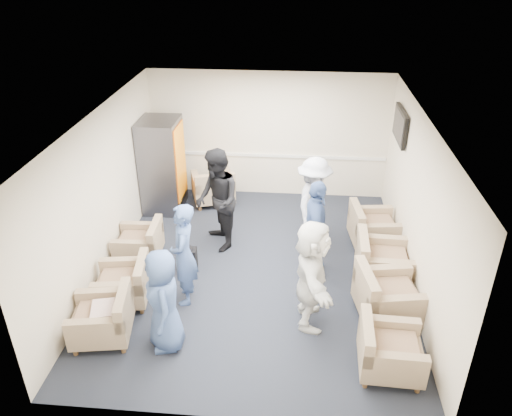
# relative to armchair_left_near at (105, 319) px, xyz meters

# --- Properties ---
(floor) EXTENTS (6.00, 6.00, 0.00)m
(floor) POSITION_rel_armchair_left_near_xyz_m (1.96, 1.79, -0.32)
(floor) COLOR black
(floor) RESTS_ON ground
(ceiling) EXTENTS (6.00, 6.00, 0.00)m
(ceiling) POSITION_rel_armchair_left_near_xyz_m (1.96, 1.79, 2.38)
(ceiling) COLOR white
(ceiling) RESTS_ON back_wall
(back_wall) EXTENTS (5.00, 0.02, 2.70)m
(back_wall) POSITION_rel_armchair_left_near_xyz_m (1.96, 4.79, 1.03)
(back_wall) COLOR beige
(back_wall) RESTS_ON floor
(front_wall) EXTENTS (5.00, 0.02, 2.70)m
(front_wall) POSITION_rel_armchair_left_near_xyz_m (1.96, -1.21, 1.03)
(front_wall) COLOR beige
(front_wall) RESTS_ON floor
(left_wall) EXTENTS (0.02, 6.00, 2.70)m
(left_wall) POSITION_rel_armchair_left_near_xyz_m (-0.54, 1.79, 1.03)
(left_wall) COLOR beige
(left_wall) RESTS_ON floor
(right_wall) EXTENTS (0.02, 6.00, 2.70)m
(right_wall) POSITION_rel_armchair_left_near_xyz_m (4.46, 1.79, 1.03)
(right_wall) COLOR beige
(right_wall) RESTS_ON floor
(chair_rail) EXTENTS (4.98, 0.04, 0.06)m
(chair_rail) POSITION_rel_armchair_left_near_xyz_m (1.96, 4.77, 0.58)
(chair_rail) COLOR silver
(chair_rail) RESTS_ON back_wall
(tv) EXTENTS (0.10, 1.00, 0.58)m
(tv) POSITION_rel_armchair_left_near_xyz_m (4.40, 3.59, 1.73)
(tv) COLOR black
(tv) RESTS_ON right_wall
(armchair_left_near) EXTENTS (0.91, 0.91, 0.63)m
(armchair_left_near) POSITION_rel_armchair_left_near_xyz_m (0.00, 0.00, 0.00)
(armchair_left_near) COLOR #8F785C
(armchair_left_near) RESTS_ON floor
(armchair_left_mid) EXTENTS (0.88, 0.88, 0.62)m
(armchair_left_mid) POSITION_rel_armchair_left_near_xyz_m (0.03, 0.82, -0.01)
(armchair_left_mid) COLOR #8F785C
(armchair_left_mid) RESTS_ON floor
(armchair_left_far) EXTENTS (0.78, 0.78, 0.60)m
(armchair_left_far) POSITION_rel_armchair_left_near_xyz_m (-0.07, 1.98, -0.02)
(armchair_left_far) COLOR #8F785C
(armchair_left_far) RESTS_ON floor
(armchair_right_near) EXTENTS (0.82, 0.82, 0.64)m
(armchair_right_near) POSITION_rel_armchair_left_near_xyz_m (3.83, -0.28, 0.00)
(armchair_right_near) COLOR #8F785C
(armchair_right_near) RESTS_ON floor
(armchair_right_midnear) EXTENTS (1.02, 1.02, 0.71)m
(armchair_right_midnear) POSITION_rel_armchair_left_near_xyz_m (3.95, 0.78, 0.04)
(armchair_right_midnear) COLOR #8F785C
(armchair_right_midnear) RESTS_ON floor
(armchair_right_midfar) EXTENTS (0.89, 0.89, 0.69)m
(armchair_right_midfar) POSITION_rel_armchair_left_near_xyz_m (3.99, 1.71, 0.03)
(armchair_right_midfar) COLOR #8F785C
(armchair_right_midfar) RESTS_ON floor
(armchair_right_far) EXTENTS (0.91, 0.91, 0.65)m
(armchair_right_far) POSITION_rel_armchair_left_near_xyz_m (3.98, 2.83, 0.01)
(armchair_right_far) COLOR #8F785C
(armchair_right_far) RESTS_ON floor
(armchair_corner) EXTENTS (1.05, 1.05, 0.67)m
(armchair_corner) POSITION_rel_armchair_left_near_xyz_m (0.84, 4.21, 0.02)
(armchair_corner) COLOR #8F785C
(armchair_corner) RESTS_ON floor
(vending_machine) EXTENTS (0.78, 0.91, 1.91)m
(vending_machine) POSITION_rel_armchair_left_near_xyz_m (-0.13, 3.91, 0.64)
(vending_machine) COLOR #53525B
(vending_machine) RESTS_ON floor
(backpack) EXTENTS (0.30, 0.22, 0.50)m
(backpack) POSITION_rel_armchair_left_near_xyz_m (0.81, 1.72, -0.06)
(backpack) COLOR black
(backpack) RESTS_ON floor
(pillow) EXTENTS (0.40, 0.47, 0.12)m
(pillow) POSITION_rel_armchair_left_near_xyz_m (-0.00, -0.01, 0.16)
(pillow) COLOR beige
(pillow) RESTS_ON armchair_left_near
(person_front_left) EXTENTS (0.68, 0.85, 1.52)m
(person_front_left) POSITION_rel_armchair_left_near_xyz_m (0.89, -0.06, 0.44)
(person_front_left) COLOR #3C5691
(person_front_left) RESTS_ON floor
(person_mid_left) EXTENTS (0.46, 0.65, 1.66)m
(person_mid_left) POSITION_rel_armchair_left_near_xyz_m (0.94, 0.94, 0.51)
(person_mid_left) COLOR #3C5691
(person_mid_left) RESTS_ON floor
(person_back_left) EXTENTS (1.01, 1.12, 1.88)m
(person_back_left) POSITION_rel_armchair_left_near_xyz_m (1.21, 2.52, 0.62)
(person_back_left) COLOR black
(person_back_left) RESTS_ON floor
(person_back_right) EXTENTS (0.88, 1.22, 1.70)m
(person_back_right) POSITION_rel_armchair_left_near_xyz_m (2.90, 2.75, 0.54)
(person_back_right) COLOR silver
(person_back_right) RESTS_ON floor
(person_mid_right) EXTENTS (0.43, 1.00, 1.69)m
(person_mid_right) POSITION_rel_armchair_left_near_xyz_m (2.92, 1.84, 0.53)
(person_mid_right) COLOR #3C5691
(person_mid_right) RESTS_ON floor
(person_front_right) EXTENTS (0.54, 1.57, 1.68)m
(person_front_right) POSITION_rel_armchair_left_near_xyz_m (2.85, 0.59, 0.52)
(person_front_right) COLOR white
(person_front_right) RESTS_ON floor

